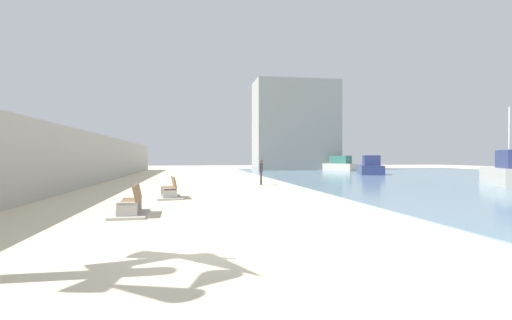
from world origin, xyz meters
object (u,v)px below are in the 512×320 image
Objects in this scene: boat_mid_bay at (336,165)px; boat_outer at (512,172)px; bench_near at (131,208)px; bench_far at (169,193)px; person_walking at (261,170)px; boat_far_left at (370,167)px.

boat_outer is (1.33, -27.90, 0.10)m from boat_mid_bay.
boat_outer is at bearing 22.47° from bench_near.
bench_far is 1.28× the size of person_walking.
boat_far_left is at bearing 97.18° from boat_outer.
boat_mid_bay is at bearing 86.52° from boat_far_left.
bench_near is 5.12m from bench_far.
boat_outer is (16.37, -2.93, -0.14)m from person_walking.
bench_near is at bearing -100.25° from bench_far.
person_walking is 29.16m from boat_mid_bay.
bench_far is (0.91, 5.04, 0.00)m from bench_near.
person_walking is (6.46, 12.37, 0.78)m from bench_near.
boat_mid_bay is at bearing 60.07° from bench_near.
person_walking is 16.63m from boat_outer.
boat_mid_bay reaches higher than bench_near.
bench_near is 33.02m from boat_far_left.
boat_mid_bay reaches higher than bench_far.
bench_far is at bearing -127.12° from person_walking.
boat_outer is (2.04, -16.20, 0.11)m from boat_far_left.
person_walking is at bearing 52.88° from bench_far.
boat_mid_bay reaches higher than boat_far_left.
bench_far is 9.23m from person_walking.
boat_far_left is at bearing 50.97° from bench_near.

